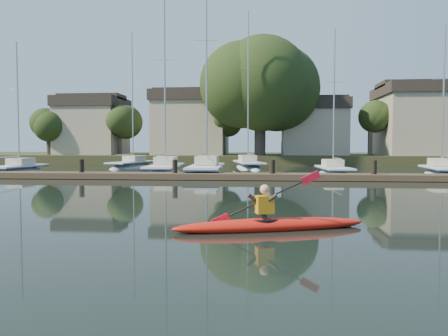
# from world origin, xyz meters

# --- Properties ---
(ground) EXTENTS (160.00, 160.00, 0.00)m
(ground) POSITION_xyz_m (0.00, 0.00, 0.00)
(ground) COLOR black
(ground) RESTS_ON ground
(kayak) EXTENTS (4.90, 2.09, 1.58)m
(kayak) POSITION_xyz_m (2.69, -1.82, 0.19)
(kayak) COLOR red
(kayak) RESTS_ON ground
(dock) EXTENTS (34.00, 2.00, 1.80)m
(dock) POSITION_xyz_m (0.00, 14.00, 0.20)
(dock) COLOR #4F3D2D
(dock) RESTS_ON ground
(sailboat_0) EXTENTS (2.13, 7.01, 11.04)m
(sailboat_0) POSITION_xyz_m (-16.06, 18.76, -0.18)
(sailboat_0) COLOR white
(sailboat_0) RESTS_ON ground
(sailboat_1) EXTENTS (2.73, 8.94, 14.42)m
(sailboat_1) POSITION_xyz_m (-4.81, 19.06, -0.20)
(sailboat_1) COLOR white
(sailboat_1) RESTS_ON ground
(sailboat_2) EXTENTS (2.75, 9.93, 16.28)m
(sailboat_2) POSITION_xyz_m (-1.59, 18.08, -0.20)
(sailboat_2) COLOR white
(sailboat_2) RESTS_ON ground
(sailboat_3) EXTENTS (2.24, 7.21, 11.48)m
(sailboat_3) POSITION_xyz_m (7.45, 19.18, -0.17)
(sailboat_3) COLOR white
(sailboat_3) RESTS_ON ground
(sailboat_4) EXTENTS (2.78, 7.04, 11.66)m
(sailboat_4) POSITION_xyz_m (14.84, 18.97, -0.19)
(sailboat_4) COLOR white
(sailboat_4) RESTS_ON ground
(sailboat_5) EXTENTS (3.40, 8.53, 13.76)m
(sailboat_5) POSITION_xyz_m (-9.86, 27.29, -0.17)
(sailboat_5) COLOR white
(sailboat_5) RESTS_ON ground
(sailboat_6) EXTENTS (3.82, 10.02, 15.60)m
(sailboat_6) POSITION_xyz_m (1.03, 27.59, -0.18)
(sailboat_6) COLOR white
(sailboat_6) RESTS_ON ground
(shore) EXTENTS (90.00, 25.25, 12.75)m
(shore) POSITION_xyz_m (1.61, 40.29, 3.23)
(shore) COLOR #2C361B
(shore) RESTS_ON ground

